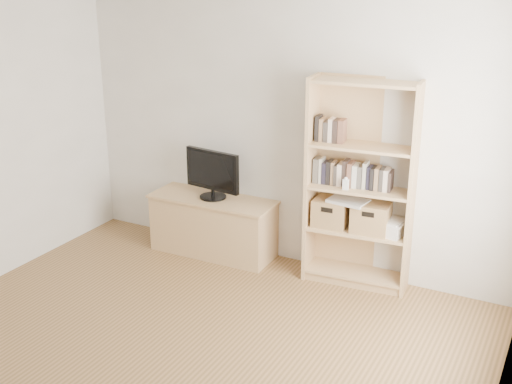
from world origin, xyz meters
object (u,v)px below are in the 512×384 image
Objects in this scene: tv_stand at (214,226)px; basket_left at (331,212)px; laptop at (348,201)px; baby_monitor at (346,185)px; television at (212,174)px; basket_right at (371,217)px; bookshelf at (360,185)px.

tv_stand is 4.05× the size of basket_left.
laptop is (0.16, -0.00, 0.14)m from basket_left.
baby_monitor reaches higher than tv_stand.
basket_left is at bearing 8.89° from television.
basket_left is 0.94× the size of basket_right.
basket_left is at bearing -173.12° from laptop.
baby_monitor is at bearing -31.67° from basket_left.
bookshelf reaches higher than basket_right.
television is at bearing 177.03° from bookshelf.
tv_stand is at bearing 177.33° from basket_right.
basket_right reaches higher than basket_left.
bookshelf reaches higher than laptop.
tv_stand is 0.66× the size of bookshelf.
laptop is (-0.21, -0.04, 0.13)m from basket_right.
laptop is (1.42, 0.04, -0.05)m from television.
television is (0.00, 0.00, 0.56)m from tv_stand.
bookshelf is 3.06× the size of television.
basket_left is (1.26, 0.04, -0.19)m from television.
baby_monitor is 0.29× the size of basket_right.
bookshelf is 0.15m from baby_monitor.
baby_monitor reaches higher than basket_right.
tv_stand is 3.67× the size of laptop.
television is 1.42m from laptop.
baby_monitor is 0.28× the size of laptop.
tv_stand is at bearing 177.03° from bookshelf.
basket_left is (-0.25, -0.03, -0.30)m from bookshelf.
basket_right is (0.12, 0.01, -0.29)m from bookshelf.
baby_monitor is 0.37m from basket_left.
bookshelf reaches higher than television.
bookshelf is at bearing 1.44° from tv_stand.
basket_left is at bearing 149.03° from baby_monitor.
television is 1.89× the size of basket_right.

